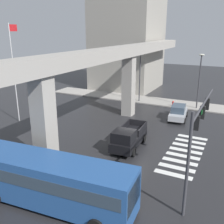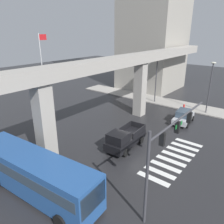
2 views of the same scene
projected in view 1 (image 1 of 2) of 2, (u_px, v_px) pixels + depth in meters
ground_plane at (135, 143)px, 24.24m from camera, size 120.00×120.00×0.00m
crosswalk_stripes at (184, 153)px, 22.29m from camera, size 8.25×2.80×0.01m
elevated_overpass at (97, 64)px, 23.78m from camera, size 51.82×1.87×8.43m
sidewalk_east at (161, 102)px, 37.94m from camera, size 4.00×36.00×0.15m
pickup_truck at (128, 138)px, 22.90m from camera, size 5.22×2.34×2.08m
city_bus at (47, 178)px, 15.35m from camera, size 3.46×10.97×2.99m
sedan_silver at (178, 112)px, 30.51m from camera, size 4.47×2.31×1.72m
traffic_signal_mast at (198, 126)px, 15.74m from camera, size 8.69×0.32×6.20m
street_lamp_near_corner at (200, 75)px, 33.31m from camera, size 0.44×0.70×7.24m
street_lamp_mid_block at (140, 71)px, 36.80m from camera, size 0.44×0.70×7.24m
fire_hydrant at (173, 104)px, 35.53m from camera, size 0.24×0.24×0.85m
flagpole at (14, 67)px, 28.22m from camera, size 1.16×0.12×10.80m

